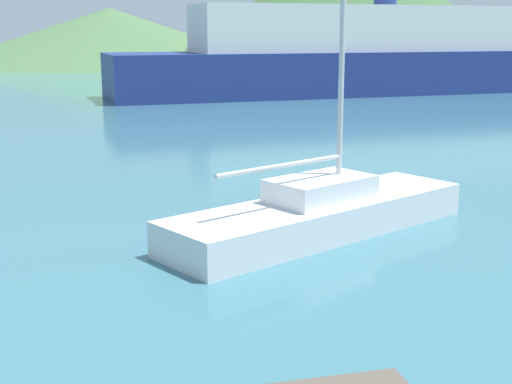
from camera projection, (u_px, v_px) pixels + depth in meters
sailboat_inner at (320, 212)px, 15.27m from camera, size 7.39×5.45×8.30m
ferry_distant at (383, 55)px, 48.88m from camera, size 38.03×11.84×7.45m
hill_central at (110, 36)px, 91.31m from camera, size 42.97×42.97×6.97m
hill_east at (348, 4)px, 87.23m from camera, size 48.31×48.31×14.73m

